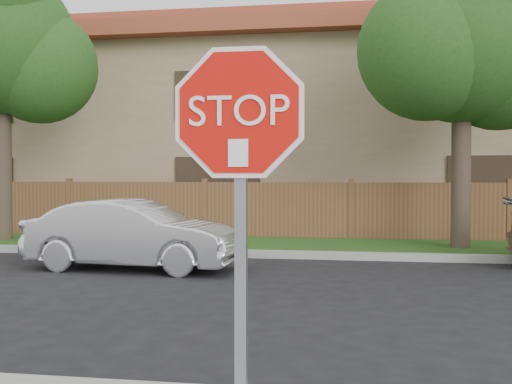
# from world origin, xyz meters

# --- Properties ---
(far_curb) EXTENTS (70.00, 0.30, 0.15)m
(far_curb) POSITION_xyz_m (0.00, 8.15, 0.07)
(far_curb) COLOR gray
(far_curb) RESTS_ON ground
(grass_strip) EXTENTS (70.00, 3.00, 0.12)m
(grass_strip) POSITION_xyz_m (0.00, 9.80, 0.06)
(grass_strip) COLOR #1E4714
(grass_strip) RESTS_ON ground
(fence) EXTENTS (70.00, 0.12, 1.60)m
(fence) POSITION_xyz_m (0.00, 11.40, 0.80)
(fence) COLOR brown
(fence) RESTS_ON ground
(apartment_building) EXTENTS (35.20, 9.20, 7.20)m
(apartment_building) POSITION_xyz_m (0.00, 17.00, 3.53)
(apartment_building) COLOR #927D5B
(apartment_building) RESTS_ON ground
(tree_mid) EXTENTS (4.80, 3.90, 7.35)m
(tree_mid) POSITION_xyz_m (2.52, 9.57, 4.87)
(tree_mid) COLOR #382B21
(tree_mid) RESTS_ON ground
(stop_sign) EXTENTS (1.01, 0.13, 2.55)m
(stop_sign) POSITION_xyz_m (-0.64, -1.48, 1.83)
(stop_sign) COLOR gray
(stop_sign) RESTS_ON sidewalk_near
(sedan_left) EXTENTS (4.14, 1.73, 1.33)m
(sedan_left) POSITION_xyz_m (-4.11, 6.14, 0.67)
(sedan_left) COLOR silver
(sedan_left) RESTS_ON ground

